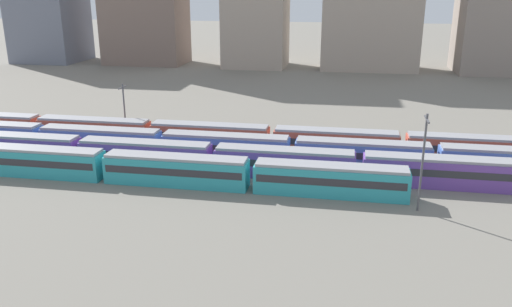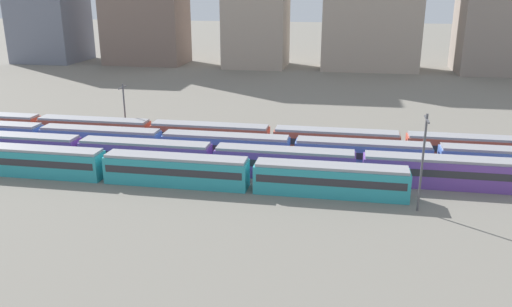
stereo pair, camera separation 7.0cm
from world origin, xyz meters
name	(u,v)px [view 1 (the left image)]	position (x,y,z in m)	size (l,w,h in m)	color
ground_plane	(26,154)	(0.00, 7.80, 0.00)	(600.00, 600.00, 0.00)	slate
train_track_0	(105,165)	(16.34, 0.00, 1.90)	(74.70, 3.06, 3.75)	teal
train_track_1	(213,158)	(29.14, 5.20, 1.90)	(74.70, 3.06, 3.75)	#6B429E
train_track_2	(292,151)	(39.04, 10.40, 1.90)	(112.50, 3.06, 3.75)	#4C70BC
train_track_3	(272,139)	(35.35, 15.60, 1.90)	(112.50, 3.06, 3.75)	#BC4C38
catenary_pole_0	(423,159)	(54.37, -2.85, 6.03)	(0.24, 3.20, 10.94)	#4C4C51
catenary_pole_1	(124,107)	(10.87, 18.89, 4.94)	(0.24, 3.20, 8.81)	#4C4C51
distant_building_3	(371,17)	(51.67, 99.84, 15.13)	(27.47, 15.67, 30.26)	#A89989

